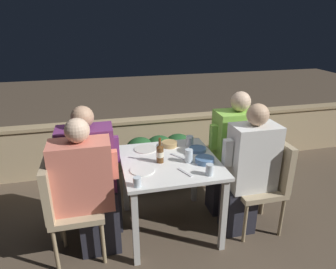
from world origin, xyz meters
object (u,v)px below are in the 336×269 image
object	(u,v)px
chair_right_far	(250,161)
beer_bottle	(160,153)
chair_left_near	(64,200)
person_green_blouse	(233,154)
chair_right_near	(267,177)
potted_plant	(255,142)
person_white_polo	(248,171)
person_purple_stripe	(92,173)
chair_left_far	(70,183)
person_coral_top	(88,190)

from	to	relation	value
chair_right_far	beer_bottle	xyz separation A→B (m)	(-0.99, -0.19, 0.28)
chair_left_near	chair_right_far	xyz separation A→B (m)	(1.81, 0.29, 0.00)
chair_right_far	person_green_blouse	size ratio (longest dim) A/B	0.70
chair_right_near	potted_plant	world-z (taller)	chair_right_near
person_white_polo	chair_right_far	world-z (taller)	person_white_polo
chair_right_near	person_green_blouse	bearing A→B (deg)	119.78
person_green_blouse	potted_plant	distance (m)	0.96
person_purple_stripe	person_green_blouse	bearing A→B (deg)	0.93
chair_left_near	person_green_blouse	distance (m)	1.64
potted_plant	chair_right_near	bearing A→B (deg)	-113.75
chair_right_near	person_white_polo	xyz separation A→B (m)	(-0.20, -0.00, 0.09)
person_purple_stripe	person_green_blouse	world-z (taller)	person_green_blouse
person_green_blouse	chair_right_near	bearing A→B (deg)	-60.22
chair_left_far	person_white_polo	xyz separation A→B (m)	(1.57, -0.31, 0.09)
person_coral_top	person_green_blouse	size ratio (longest dim) A/B	0.96
person_coral_top	chair_right_far	bearing A→B (deg)	10.34
person_white_polo	chair_left_near	bearing A→B (deg)	178.56
beer_bottle	potted_plant	distance (m)	1.72
chair_right_far	potted_plant	world-z (taller)	chair_right_far
person_coral_top	potted_plant	size ratio (longest dim) A/B	1.75
person_coral_top	chair_left_far	size ratio (longest dim) A/B	1.37
person_purple_stripe	person_green_blouse	distance (m)	1.38
chair_right_near	beer_bottle	size ratio (longest dim) A/B	3.90
person_green_blouse	potted_plant	size ratio (longest dim) A/B	1.82
person_purple_stripe	potted_plant	xyz separation A→B (m)	(2.02, 0.70, -0.19)
person_coral_top	beer_bottle	world-z (taller)	person_coral_top
chair_left_near	beer_bottle	xyz separation A→B (m)	(0.82, 0.11, 0.28)
chair_left_near	chair_right_far	bearing A→B (deg)	9.22
beer_bottle	chair_left_near	bearing A→B (deg)	-172.47
person_white_polo	potted_plant	distance (m)	1.22
potted_plant	beer_bottle	bearing A→B (deg)	-148.75
chair_right_far	person_green_blouse	world-z (taller)	person_green_blouse
chair_left_near	chair_right_near	xyz separation A→B (m)	(1.81, -0.04, 0.00)
person_purple_stripe	chair_left_near	bearing A→B (deg)	-130.66
chair_left_near	beer_bottle	size ratio (longest dim) A/B	3.90
chair_left_near	person_purple_stripe	size ratio (longest dim) A/B	0.72
chair_right_far	person_green_blouse	bearing A→B (deg)	180.00
chair_left_far	person_white_polo	bearing A→B (deg)	-11.23
person_white_polo	person_green_blouse	size ratio (longest dim) A/B	0.98
person_coral_top	person_green_blouse	distance (m)	1.44
chair_left_near	chair_right_far	world-z (taller)	same
potted_plant	chair_right_far	bearing A→B (deg)	-122.88
beer_bottle	person_coral_top	bearing A→B (deg)	-170.10
person_coral_top	person_purple_stripe	size ratio (longest dim) A/B	0.99
chair_left_near	person_purple_stripe	distance (m)	0.37
chair_left_far	chair_right_near	xyz separation A→B (m)	(1.77, -0.31, 0.00)
person_purple_stripe	potted_plant	world-z (taller)	person_purple_stripe
person_green_blouse	chair_right_far	bearing A→B (deg)	-0.00
chair_left_near	beer_bottle	distance (m)	0.88
potted_plant	person_purple_stripe	bearing A→B (deg)	-160.78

